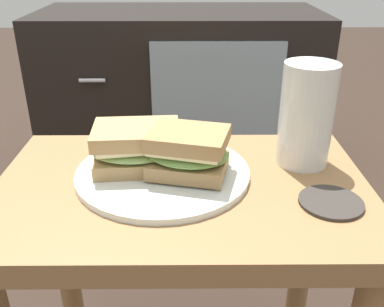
{
  "coord_description": "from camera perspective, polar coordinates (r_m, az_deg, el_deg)",
  "views": [
    {
      "loc": [
        0.01,
        -0.55,
        0.78
      ],
      "look_at": [
        0.02,
        0.0,
        0.51
      ],
      "focal_mm": 39.97,
      "sensor_mm": 36.0,
      "label": 1
    }
  ],
  "objects": [
    {
      "name": "side_table",
      "position": [
        0.69,
        -1.3,
        -10.56
      ],
      "size": [
        0.56,
        0.36,
        0.46
      ],
      "color": "olive",
      "rests_on": "ground"
    },
    {
      "name": "tv_cabinet",
      "position": [
        1.58,
        -1.54,
        8.06
      ],
      "size": [
        0.96,
        0.46,
        0.58
      ],
      "color": "black",
      "rests_on": "ground"
    },
    {
      "name": "plate",
      "position": [
        0.66,
        -3.9,
        -2.56
      ],
      "size": [
        0.27,
        0.27,
        0.01
      ],
      "primitive_type": "cylinder",
      "color": "silver",
      "rests_on": "side_table"
    },
    {
      "name": "sandwich_front",
      "position": [
        0.66,
        -7.36,
        0.84
      ],
      "size": [
        0.15,
        0.11,
        0.07
      ],
      "color": "tan",
      "rests_on": "plate"
    },
    {
      "name": "sandwich_back",
      "position": [
        0.63,
        -0.51,
        0.2
      ],
      "size": [
        0.14,
        0.12,
        0.07
      ],
      "color": "#9E7A4C",
      "rests_on": "plate"
    },
    {
      "name": "beer_glass",
      "position": [
        0.69,
        15.0,
        4.83
      ],
      "size": [
        0.08,
        0.08,
        0.16
      ],
      "color": "silver",
      "rests_on": "side_table"
    },
    {
      "name": "coaster",
      "position": [
        0.62,
        18.05,
        -6.2
      ],
      "size": [
        0.09,
        0.09,
        0.01
      ],
      "primitive_type": "cylinder",
      "color": "#332D28",
      "rests_on": "side_table"
    }
  ]
}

